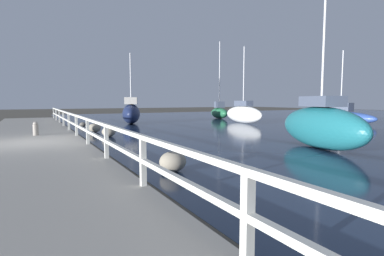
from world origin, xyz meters
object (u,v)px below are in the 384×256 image
(sailboat_teal, at_px, (321,126))
(sailboat_green, at_px, (219,112))
(mooring_bollard, at_px, (36,128))
(sailboat_blue, at_px, (340,116))
(sailboat_white, at_px, (243,113))
(sailboat_navy, at_px, (131,112))

(sailboat_teal, relative_size, sailboat_green, 0.75)
(mooring_bollard, distance_m, sailboat_teal, 11.96)
(sailboat_green, bearing_deg, sailboat_teal, -101.07)
(sailboat_green, bearing_deg, sailboat_blue, -55.52)
(mooring_bollard, relative_size, sailboat_blue, 0.11)
(sailboat_white, bearing_deg, sailboat_navy, 161.46)
(mooring_bollard, height_order, sailboat_blue, sailboat_blue)
(sailboat_blue, distance_m, sailboat_green, 11.33)
(mooring_bollard, xyz_separation_m, sailboat_navy, (6.81, 8.09, 0.30))
(sailboat_navy, bearing_deg, sailboat_white, -4.46)
(sailboat_teal, bearing_deg, sailboat_blue, 49.60)
(sailboat_teal, distance_m, sailboat_blue, 14.02)
(sailboat_navy, xyz_separation_m, sailboat_green, (9.97, 2.53, -0.21))
(mooring_bollard, height_order, sailboat_teal, sailboat_teal)
(mooring_bollard, bearing_deg, sailboat_navy, 49.94)
(sailboat_white, height_order, sailboat_green, sailboat_green)
(sailboat_white, bearing_deg, sailboat_teal, -110.02)
(sailboat_navy, bearing_deg, sailboat_blue, -9.23)
(sailboat_teal, relative_size, sailboat_white, 0.94)
(mooring_bollard, distance_m, sailboat_blue, 21.27)
(sailboat_white, relative_size, sailboat_navy, 1.11)
(sailboat_teal, height_order, sailboat_white, sailboat_white)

